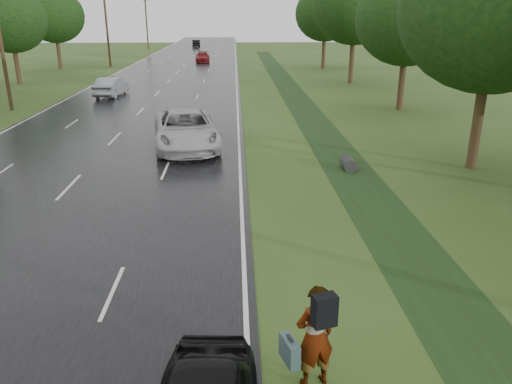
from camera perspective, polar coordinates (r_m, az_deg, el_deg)
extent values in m
cube|color=black|center=(56.55, -9.31, 13.00)|extent=(14.00, 180.00, 0.04)
cube|color=silver|center=(56.16, -2.27, 13.22)|extent=(0.12, 180.00, 0.01)
cube|color=silver|center=(57.72, -16.14, 12.66)|extent=(0.12, 180.00, 0.01)
cube|color=silver|center=(56.54, -9.31, 13.02)|extent=(0.12, 180.00, 0.01)
cube|color=#1F3012|center=(31.85, 6.61, 7.94)|extent=(2.20, 120.00, 0.01)
cylinder|color=#2D2D2D|center=(22.26, 10.50, 3.21)|extent=(0.56, 1.00, 0.56)
cylinder|color=#3E2919|center=(39.14, -27.24, 15.56)|extent=(0.26, 0.26, 10.00)
cylinder|color=#3E2919|center=(67.67, -16.70, 17.78)|extent=(0.26, 0.26, 10.00)
cylinder|color=#3E2919|center=(97.09, -12.41, 18.51)|extent=(0.26, 0.26, 10.00)
cube|color=#3E2919|center=(97.10, -12.57, 20.63)|extent=(1.20, 0.10, 0.10)
cylinder|color=#3E2919|center=(23.70, 23.94, 7.01)|extent=(0.44, 0.44, 3.84)
ellipsoid|color=black|center=(23.26, 25.64, 18.50)|extent=(7.60, 7.60, 6.84)
cylinder|color=#3E2919|center=(36.99, 16.29, 11.70)|extent=(0.44, 0.44, 3.52)
ellipsoid|color=black|center=(36.68, 16.97, 18.48)|extent=(7.00, 7.00, 6.30)
cylinder|color=#3E2919|center=(50.26, 10.86, 14.45)|extent=(0.44, 0.44, 4.16)
ellipsoid|color=black|center=(50.07, 11.25, 20.24)|extent=(8.00, 8.00, 7.20)
cylinder|color=#3E2919|center=(63.90, 7.73, 15.48)|extent=(0.44, 0.44, 3.68)
ellipsoid|color=black|center=(63.73, 7.92, 19.55)|extent=(7.20, 7.20, 6.48)
cylinder|color=#3E2919|center=(54.16, -25.63, 12.85)|extent=(0.44, 0.44, 3.36)
ellipsoid|color=black|center=(53.95, -26.31, 17.20)|extent=(6.60, 6.60, 5.94)
cylinder|color=#3E2919|center=(67.44, -21.59, 14.47)|extent=(0.44, 0.44, 3.52)
ellipsoid|color=black|center=(67.28, -22.09, 18.17)|extent=(7.00, 7.00, 6.30)
imported|color=#A5998C|center=(9.36, 6.74, -16.07)|extent=(0.86, 0.69, 2.05)
cube|color=black|center=(8.73, 7.82, -13.27)|extent=(0.46, 0.36, 0.57)
cube|color=#395152|center=(9.45, 3.86, -17.64)|extent=(0.35, 0.61, 0.47)
cube|color=black|center=(9.28, 3.90, -16.29)|extent=(0.11, 0.20, 0.04)
imported|color=#B9B9B9|center=(25.44, -8.03, 7.07)|extent=(4.03, 7.01, 1.84)
imported|color=gray|center=(43.17, -16.22, 11.48)|extent=(2.05, 4.73, 1.51)
imported|color=maroon|center=(71.51, -6.11, 15.08)|extent=(2.06, 4.68, 1.34)
imported|color=black|center=(103.75, -6.87, 16.50)|extent=(1.88, 4.31, 1.38)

